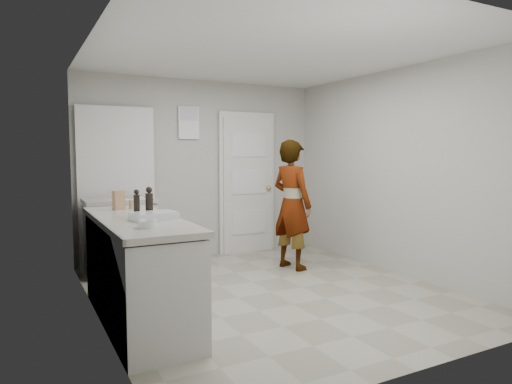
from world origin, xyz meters
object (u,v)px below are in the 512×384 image
egg_bowl (147,224)px  spice_jar (132,204)px  oil_cruet_a (149,202)px  baking_dish (154,216)px  person (292,205)px  cake_mix_box (119,200)px  oil_cruet_b (137,204)px

egg_bowl → spice_jar: bearing=82.4°
spice_jar → oil_cruet_a: size_ratio=0.34×
spice_jar → baking_dish: spice_jar is taller
baking_dish → oil_cruet_a: bearing=85.3°
person → cake_mix_box: size_ratio=8.73×
egg_bowl → cake_mix_box: bearing=88.7°
oil_cruet_a → egg_bowl: oil_cruet_a is taller
cake_mix_box → egg_bowl: bearing=-116.2°
person → oil_cruet_b: size_ratio=6.85×
oil_cruet_a → baking_dish: (-0.02, -0.20, -0.10)m
oil_cruet_b → cake_mix_box: bearing=94.1°
spice_jar → oil_cruet_b: size_ratio=0.37×
baking_dish → oil_cruet_b: bearing=110.6°
baking_dish → person: bearing=29.0°
egg_bowl → oil_cruet_b: bearing=83.7°
cake_mix_box → oil_cruet_a: 0.62m
person → oil_cruet_a: (-2.08, -0.96, 0.23)m
spice_jar → egg_bowl: bearing=-97.6°
spice_jar → baking_dish: 0.84m
spice_jar → egg_bowl: (-0.16, -1.22, -0.02)m
oil_cruet_b → egg_bowl: 0.62m
spice_jar → person: bearing=8.7°
oil_cruet_b → baking_dish: bearing=-69.4°
oil_cruet_a → spice_jar: bearing=90.7°
oil_cruet_b → egg_bowl: bearing=-96.3°
oil_cruet_b → baking_dish: oil_cruet_b is taller
cake_mix_box → baking_dish: size_ratio=0.49×
baking_dish → spice_jar: bearing=89.4°
cake_mix_box → oil_cruet_b: oil_cruet_b is taller
oil_cruet_a → oil_cruet_b: size_ratio=1.09×
person → oil_cruet_b: 2.38m
egg_bowl → person: bearing=34.5°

